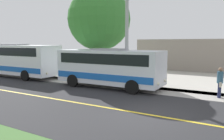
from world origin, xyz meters
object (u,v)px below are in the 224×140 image
(shuttle_bus_front, at_px, (110,66))
(transit_bus_rear, at_px, (13,59))
(commercial_building, at_px, (219,54))
(tree_curbside, at_px, (99,19))
(pedestrian_with_bags, at_px, (220,81))
(street_light_pole, at_px, (126,30))

(shuttle_bus_front, height_order, transit_bus_rear, transit_bus_rear)
(commercial_building, bearing_deg, shuttle_bus_front, -18.89)
(transit_bus_rear, height_order, tree_curbside, tree_curbside)
(transit_bus_rear, bearing_deg, pedestrian_with_bags, 91.71)
(shuttle_bus_front, height_order, commercial_building, commercial_building)
(shuttle_bus_front, height_order, tree_curbside, tree_curbside)
(transit_bus_rear, distance_m, tree_curbside, 9.10)
(pedestrian_with_bags, bearing_deg, shuttle_bus_front, -86.15)
(tree_curbside, relative_size, commercial_building, 0.45)
(shuttle_bus_front, relative_size, street_light_pole, 1.06)
(commercial_building, bearing_deg, pedestrian_with_bags, 4.78)
(transit_bus_rear, xyz_separation_m, street_light_pole, (-0.36, 11.73, 2.35))
(street_light_pole, relative_size, commercial_building, 0.41)
(shuttle_bus_front, distance_m, pedestrian_with_bags, 7.17)
(tree_curbside, distance_m, commercial_building, 16.72)
(street_light_pole, xyz_separation_m, commercial_building, (-16.53, 4.63, -2.24))
(transit_bus_rear, height_order, pedestrian_with_bags, transit_bus_rear)
(pedestrian_with_bags, xyz_separation_m, street_light_pole, (0.17, -6.00, 3.09))
(tree_curbside, bearing_deg, commercial_building, 148.80)
(shuttle_bus_front, xyz_separation_m, commercial_building, (-16.84, 5.76, 0.26))
(pedestrian_with_bags, relative_size, commercial_building, 0.10)
(transit_bus_rear, xyz_separation_m, commercial_building, (-16.89, 16.36, 0.10))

